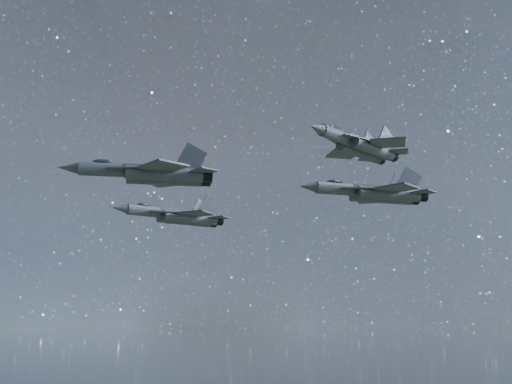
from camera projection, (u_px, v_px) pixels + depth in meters
jet_lead at (152, 173)px, 74.25m from camera, size 19.54×13.02×4.96m
jet_left at (179, 216)px, 86.68m from camera, size 17.26×12.26×4.39m
jet_right at (360, 146)px, 67.16m from camera, size 15.47×10.45×3.89m
jet_slot at (375, 193)px, 80.60m from camera, size 18.83×12.82×4.73m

